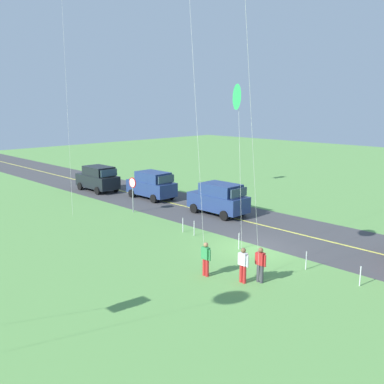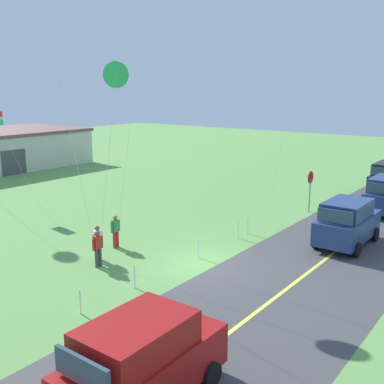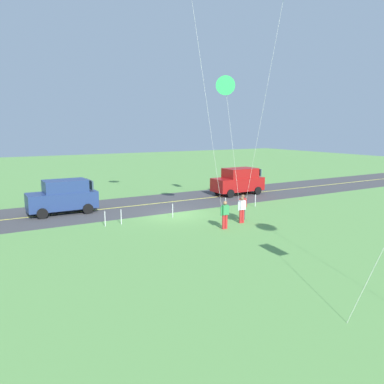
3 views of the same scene
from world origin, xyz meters
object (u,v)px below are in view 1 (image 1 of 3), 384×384
object	(u,v)px
stop_sign	(133,188)
kite_blue_mid	(238,98)
car_suv_foreground	(219,199)
person_adult_near	(206,258)
car_parked_east_far	(98,178)
car_parked_east_near	(152,185)
person_adult_companion	(243,264)
person_child_watcher	(260,264)

from	to	relation	value
stop_sign	kite_blue_mid	size ratio (longest dim) A/B	0.30
car_suv_foreground	person_adult_near	bearing A→B (deg)	128.88
kite_blue_mid	car_parked_east_far	bearing A→B (deg)	-16.03
car_parked_east_near	person_adult_near	world-z (taller)	car_parked_east_near
stop_sign	car_parked_east_far	bearing A→B (deg)	-16.23
person_adult_near	person_adult_companion	bearing A→B (deg)	-47.43
person_adult_companion	car_parked_east_near	bearing A→B (deg)	-87.40
person_child_watcher	stop_sign	bearing A→B (deg)	-163.50
person_adult_companion	kite_blue_mid	world-z (taller)	kite_blue_mid
stop_sign	car_suv_foreground	bearing A→B (deg)	-140.29
car_parked_east_far	kite_blue_mid	bearing A→B (deg)	163.97
person_adult_near	car_parked_east_far	bearing A→B (deg)	92.67
car_parked_east_far	stop_sign	bearing A→B (deg)	163.77
car_suv_foreground	person_child_watcher	world-z (taller)	car_suv_foreground
person_child_watcher	kite_blue_mid	world-z (taller)	kite_blue_mid
person_adult_companion	kite_blue_mid	distance (m)	7.21
person_adult_companion	car_suv_foreground	bearing A→B (deg)	-103.75
car_parked_east_far	stop_sign	xyz separation A→B (m)	(-8.44, 2.45, 0.65)
person_child_watcher	car_suv_foreground	bearing A→B (deg)	171.55
car_parked_east_near	car_parked_east_far	distance (m)	6.01
person_adult_near	kite_blue_mid	bearing A→B (deg)	-9.88
person_adult_near	kite_blue_mid	size ratio (longest dim) A/B	0.19
car_parked_east_near	stop_sign	size ratio (longest dim) A/B	1.72
car_suv_foreground	car_parked_east_near	xyz separation A→B (m)	(7.36, 0.04, 0.00)
car_suv_foreground	kite_blue_mid	xyz separation A→B (m)	(-7.74, 7.50, 6.84)
car_parked_east_near	stop_sign	xyz separation A→B (m)	(-2.61, 3.90, 0.65)
car_suv_foreground	person_adult_near	world-z (taller)	car_suv_foreground
stop_sign	person_adult_companion	bearing A→B (deg)	162.93
person_adult_near	person_child_watcher	bearing A→B (deg)	-39.05
person_child_watcher	kite_blue_mid	distance (m)	7.27
car_parked_east_far	car_parked_east_near	bearing A→B (deg)	-166.05
person_child_watcher	car_parked_east_near	bearing A→B (deg)	-173.47
car_parked_east_near	stop_sign	world-z (taller)	stop_sign
stop_sign	person_child_watcher	xyz separation A→B (m)	(-13.92, 3.55, -0.94)
car_parked_east_near	person_adult_near	bearing A→B (deg)	148.97
car_parked_east_far	stop_sign	world-z (taller)	stop_sign
car_parked_east_near	car_parked_east_far	xyz separation A→B (m)	(5.83, 1.45, 0.00)
person_adult_companion	person_child_watcher	distance (m)	0.76
person_adult_near	kite_blue_mid	xyz separation A→B (m)	(-0.74, -1.18, 7.12)
person_adult_near	person_child_watcher	size ratio (longest dim) A/B	1.00
stop_sign	person_adult_companion	world-z (taller)	stop_sign
car_suv_foreground	stop_sign	distance (m)	6.21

